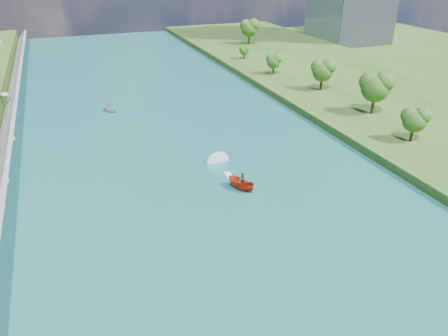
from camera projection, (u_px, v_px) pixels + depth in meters
name	position (u px, v px, depth m)	size (l,w,h in m)	color
ground	(232.00, 231.00, 50.95)	(260.00, 260.00, 0.00)	#2D5119
river_water	(184.00, 161.00, 67.62)	(55.00, 240.00, 0.10)	#175157
berm_east	(433.00, 117.00, 83.19)	(44.00, 240.00, 1.50)	#2D5119
trees_east	(388.00, 94.00, 79.35)	(14.84, 140.45, 10.57)	#144D15
motorboat	(237.00, 180.00, 60.48)	(3.60, 19.04, 2.11)	#AE270D
raft	(110.00, 110.00, 88.01)	(3.72, 3.85, 1.53)	gray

